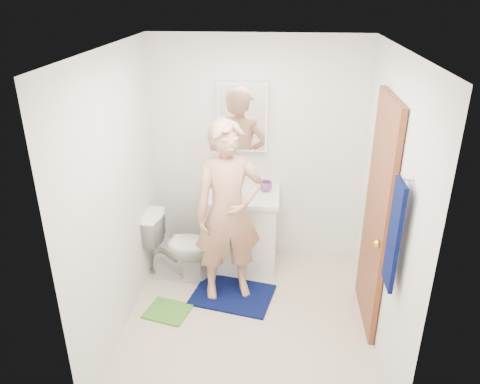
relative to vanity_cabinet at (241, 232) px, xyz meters
The scene contains 22 objects.
floor 1.01m from the vanity_cabinet, 80.69° to the right, with size 2.20×2.40×0.02m, color beige.
ceiling 2.21m from the vanity_cabinet, 80.69° to the right, with size 2.20×2.40×0.02m, color white.
wall_back 0.87m from the vanity_cabinet, 63.05° to the left, with size 2.20×0.02×2.40m, color white.
wall_front 2.28m from the vanity_cabinet, 85.96° to the right, with size 2.20×0.02×2.40m, color white.
wall_left 1.55m from the vanity_cabinet, 136.37° to the right, with size 0.02×2.40×2.40m, color white.
wall_right 1.75m from the vanity_cabinet, 35.99° to the right, with size 0.02×2.40×2.40m, color white.
vanity_cabinet is the anchor object (origin of this frame).
countertop 0.43m from the vanity_cabinet, ahead, with size 0.79×0.59×0.05m, color white.
sink_basin 0.44m from the vanity_cabinet, ahead, with size 0.40×0.40×0.03m, color white.
faucet 0.54m from the vanity_cabinet, 90.00° to the left, with size 0.03×0.03×0.12m, color silver.
medicine_cabinet 1.22m from the vanity_cabinet, 90.00° to the left, with size 0.50×0.12×0.70m, color white.
mirror_panel 1.21m from the vanity_cabinet, 90.00° to the left, with size 0.46×0.01×0.66m, color white.
door 1.57m from the vanity_cabinet, 32.20° to the right, with size 0.05×0.80×2.05m, color brown.
door_knob 1.69m from the vanity_cabinet, 42.72° to the right, with size 0.07×0.07×0.07m, color gold.
towel 2.08m from the vanity_cabinet, 51.53° to the right, with size 0.03×0.24×0.80m, color #071043.
towel_hook 2.30m from the vanity_cabinet, 50.60° to the right, with size 0.02×0.02×0.06m, color silver.
toilet 0.67m from the vanity_cabinet, 156.13° to the right, with size 0.40×0.70×0.71m, color white.
bath_mat 0.70m from the vanity_cabinet, 92.94° to the right, with size 0.76×0.55×0.02m, color #071043.
green_rug 1.15m from the vanity_cabinet, 124.62° to the right, with size 0.39×0.33×0.02m, color #4D9531.
soap_dispenser 0.57m from the vanity_cabinet, 162.96° to the right, with size 0.08×0.08×0.18m, color #B4545B.
toothbrush_cup 0.57m from the vanity_cabinet, 18.72° to the left, with size 0.13×0.13×0.10m, color #834291.
man 0.74m from the vanity_cabinet, 96.98° to the right, with size 0.64×0.42×1.75m, color tan.
Camera 1 is at (0.22, -3.44, 2.83)m, focal length 35.00 mm.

